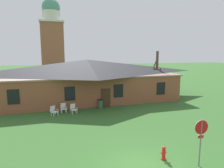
{
  "coord_description": "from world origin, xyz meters",
  "views": [
    {
      "loc": [
        -4.23,
        -8.77,
        6.0
      ],
      "look_at": [
        0.66,
        7.69,
        3.31
      ],
      "focal_mm": 31.43,
      "sensor_mm": 36.0,
      "label": 1
    }
  ],
  "objects_px": {
    "stop_sign": "(201,134)",
    "fire_hydrant": "(164,153)",
    "trash_bin": "(101,104)",
    "lawn_chair_by_porch": "(54,111)",
    "lawn_chair_near_door": "(63,108)",
    "lawn_chair_left_end": "(73,108)"
  },
  "relations": [
    {
      "from": "stop_sign",
      "to": "lawn_chair_by_porch",
      "type": "relative_size",
      "value": 2.69
    },
    {
      "from": "stop_sign",
      "to": "fire_hydrant",
      "type": "xyz_separation_m",
      "value": [
        -1.49,
        1.1,
        -1.45
      ]
    },
    {
      "from": "lawn_chair_by_porch",
      "to": "fire_hydrant",
      "type": "distance_m",
      "value": 11.74
    },
    {
      "from": "stop_sign",
      "to": "lawn_chair_left_end",
      "type": "xyz_separation_m",
      "value": [
        -5.56,
        11.46,
        -1.33
      ]
    },
    {
      "from": "lawn_chair_by_porch",
      "to": "lawn_chair_near_door",
      "type": "relative_size",
      "value": 1.0
    },
    {
      "from": "lawn_chair_by_porch",
      "to": "lawn_chair_left_end",
      "type": "xyz_separation_m",
      "value": [
        1.92,
        0.26,
        0.0
      ]
    },
    {
      "from": "stop_sign",
      "to": "trash_bin",
      "type": "height_order",
      "value": "stop_sign"
    },
    {
      "from": "lawn_chair_left_end",
      "to": "trash_bin",
      "type": "distance_m",
      "value": 3.25
    },
    {
      "from": "lawn_chair_by_porch",
      "to": "fire_hydrant",
      "type": "height_order",
      "value": "lawn_chair_by_porch"
    },
    {
      "from": "stop_sign",
      "to": "lawn_chair_near_door",
      "type": "bearing_deg",
      "value": 118.48
    },
    {
      "from": "fire_hydrant",
      "to": "trash_bin",
      "type": "bearing_deg",
      "value": 95.01
    },
    {
      "from": "fire_hydrant",
      "to": "trash_bin",
      "type": "height_order",
      "value": "trash_bin"
    },
    {
      "from": "stop_sign",
      "to": "trash_bin",
      "type": "distance_m",
      "value": 12.84
    },
    {
      "from": "lawn_chair_near_door",
      "to": "trash_bin",
      "type": "relative_size",
      "value": 0.98
    },
    {
      "from": "stop_sign",
      "to": "trash_bin",
      "type": "bearing_deg",
      "value": 101.25
    },
    {
      "from": "stop_sign",
      "to": "trash_bin",
      "type": "xyz_separation_m",
      "value": [
        -2.49,
        12.52,
        -1.33
      ]
    },
    {
      "from": "lawn_chair_near_door",
      "to": "trash_bin",
      "type": "bearing_deg",
      "value": 7.15
    },
    {
      "from": "stop_sign",
      "to": "lawn_chair_by_porch",
      "type": "xyz_separation_m",
      "value": [
        -7.48,
        11.2,
        -1.33
      ]
    },
    {
      "from": "stop_sign",
      "to": "lawn_chair_left_end",
      "type": "bearing_deg",
      "value": 115.9
    },
    {
      "from": "stop_sign",
      "to": "lawn_chair_near_door",
      "type": "distance_m",
      "value": 13.74
    },
    {
      "from": "lawn_chair_by_porch",
      "to": "lawn_chair_near_door",
      "type": "bearing_deg",
      "value": 40.51
    },
    {
      "from": "lawn_chair_near_door",
      "to": "lawn_chair_left_end",
      "type": "xyz_separation_m",
      "value": [
        0.96,
        -0.56,
        0.0
      ]
    }
  ]
}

